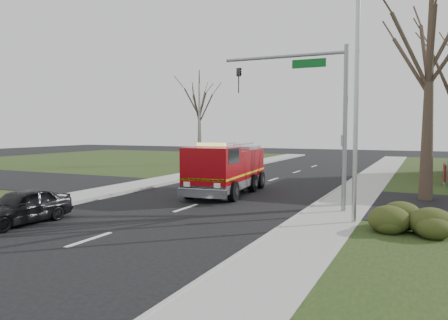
% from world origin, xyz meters
% --- Properties ---
extents(ground, '(120.00, 120.00, 0.00)m').
position_xyz_m(ground, '(0.00, 0.00, 0.00)').
color(ground, black).
rests_on(ground, ground).
extents(sidewalk_right, '(2.40, 80.00, 0.15)m').
position_xyz_m(sidewalk_right, '(6.20, 0.00, 0.07)').
color(sidewalk_right, gray).
rests_on(sidewalk_right, ground).
extents(sidewalk_left, '(2.40, 80.00, 0.15)m').
position_xyz_m(sidewalk_left, '(-6.20, 0.00, 0.07)').
color(sidewalk_left, gray).
rests_on(sidewalk_left, ground).
extents(health_center_sign, '(0.12, 2.00, 1.40)m').
position_xyz_m(health_center_sign, '(10.50, 12.50, 0.88)').
color(health_center_sign, '#4D1212').
rests_on(health_center_sign, ground).
extents(hedge_corner, '(2.80, 2.00, 0.90)m').
position_xyz_m(hedge_corner, '(9.00, -1.00, 0.58)').
color(hedge_corner, '#323B15').
rests_on(hedge_corner, lawn_right).
extents(bare_tree_near, '(6.00, 6.00, 12.00)m').
position_xyz_m(bare_tree_near, '(9.50, 6.00, 7.41)').
color(bare_tree_near, '#34271F').
rests_on(bare_tree_near, ground).
extents(bare_tree_left, '(4.50, 4.50, 9.00)m').
position_xyz_m(bare_tree_left, '(-10.00, 20.00, 5.56)').
color(bare_tree_left, '#34271F').
rests_on(bare_tree_left, ground).
extents(traffic_signal_mast, '(5.29, 0.18, 6.80)m').
position_xyz_m(traffic_signal_mast, '(5.21, 1.50, 4.71)').
color(traffic_signal_mast, gray).
rests_on(traffic_signal_mast, ground).
extents(streetlight_pole, '(1.48, 0.16, 8.40)m').
position_xyz_m(streetlight_pole, '(7.14, -0.50, 4.55)').
color(streetlight_pole, '#B7BABF').
rests_on(streetlight_pole, ground).
extents(utility_pole_far, '(0.14, 0.14, 7.00)m').
position_xyz_m(utility_pole_far, '(-6.80, 14.00, 3.50)').
color(utility_pole_far, gray).
rests_on(utility_pole_far, ground).
extents(fire_engine, '(3.18, 7.13, 2.79)m').
position_xyz_m(fire_engine, '(-0.19, 4.68, 1.26)').
color(fire_engine, maroon).
rests_on(fire_engine, ground).
extents(parked_car_maroon, '(1.73, 3.87, 1.29)m').
position_xyz_m(parked_car_maroon, '(-3.87, -5.24, 0.65)').
color(parked_car_maroon, black).
rests_on(parked_car_maroon, ground).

